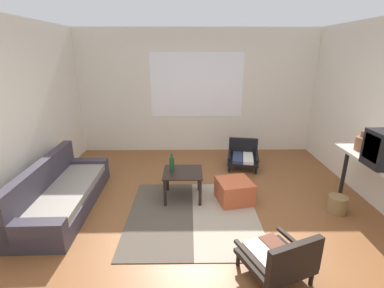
{
  "coord_description": "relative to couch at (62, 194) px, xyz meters",
  "views": [
    {
      "loc": [
        -0.17,
        -3.22,
        2.23
      ],
      "look_at": [
        -0.13,
        1.05,
        0.8
      ],
      "focal_mm": 26.14,
      "sensor_mm": 36.0,
      "label": 1
    }
  ],
  "objects": [
    {
      "name": "clay_vase",
      "position": [
        4.36,
        0.09,
        0.75
      ],
      "size": [
        0.19,
        0.19,
        0.29
      ],
      "color": "brown",
      "rests_on": "console_shelf"
    },
    {
      "name": "ground_plane",
      "position": [
        2.05,
        -0.46,
        -0.22
      ],
      "size": [
        7.8,
        7.8,
        0.0
      ],
      "primitive_type": "plane",
      "color": "brown"
    },
    {
      "name": "far_wall_with_window",
      "position": [
        2.05,
        2.6,
        1.13
      ],
      "size": [
        5.6,
        0.13,
        2.7
      ],
      "color": "silver",
      "rests_on": "ground"
    },
    {
      "name": "ottoman_orange",
      "position": [
        2.57,
        0.16,
        -0.05
      ],
      "size": [
        0.59,
        0.59,
        0.34
      ],
      "primitive_type": "cube",
      "rotation": [
        0.0,
        0.0,
        0.2
      ],
      "color": "#BC5633",
      "rests_on": "ground"
    },
    {
      "name": "coffee_table",
      "position": [
        1.78,
        0.27,
        0.14
      ],
      "size": [
        0.6,
        0.57,
        0.45
      ],
      "color": "black",
      "rests_on": "ground"
    },
    {
      "name": "couch",
      "position": [
        0.0,
        0.0,
        0.0
      ],
      "size": [
        0.8,
        2.11,
        0.72
      ],
      "color": "#38333D",
      "rests_on": "ground"
    },
    {
      "name": "glass_bottle",
      "position": [
        1.61,
        0.3,
        0.35
      ],
      "size": [
        0.08,
        0.08,
        0.29
      ],
      "color": "#194723",
      "rests_on": "coffee_table"
    },
    {
      "name": "armchair_by_window",
      "position": [
        2.96,
        1.55,
        0.01
      ],
      "size": [
        0.69,
        0.73,
        0.53
      ],
      "color": "black",
      "rests_on": "ground"
    },
    {
      "name": "area_rug",
      "position": [
        1.93,
        -0.23,
        -0.22
      ],
      "size": [
        1.83,
        1.91,
        0.01
      ],
      "color": "#4C4238",
      "rests_on": "ground"
    },
    {
      "name": "armchair_striped_foreground",
      "position": [
        2.78,
        -1.42,
        0.04
      ],
      "size": [
        0.79,
        0.79,
        0.58
      ],
      "color": "black",
      "rests_on": "ground"
    },
    {
      "name": "wicker_basket",
      "position": [
        4.02,
        -0.17,
        -0.1
      ],
      "size": [
        0.26,
        0.26,
        0.25
      ],
      "primitive_type": "cylinder",
      "color": "olive",
      "rests_on": "ground"
    },
    {
      "name": "console_shelf",
      "position": [
        4.36,
        -0.4,
        0.55
      ],
      "size": [
        0.45,
        1.67,
        0.86
      ],
      "color": "beige",
      "rests_on": "ground"
    }
  ]
}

